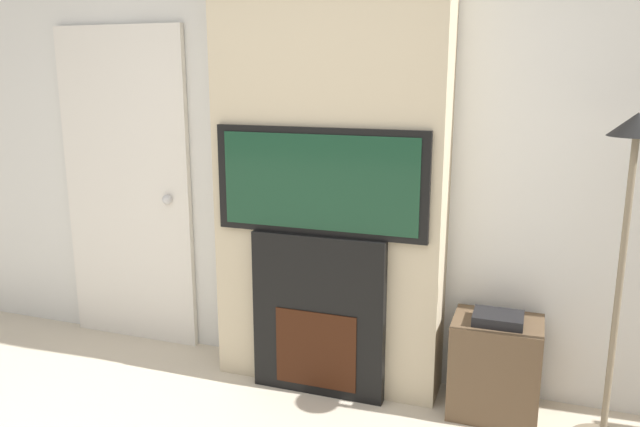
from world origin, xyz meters
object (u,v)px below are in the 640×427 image
at_px(television, 320,182).
at_px(floor_lamp, 625,233).
at_px(media_stand, 495,366).
at_px(fireplace, 320,314).

xyz_separation_m(television, floor_lamp, (1.44, -0.06, -0.13)).
distance_m(floor_lamp, media_stand, 0.94).
bearing_deg(floor_lamp, television, 177.73).
height_order(fireplace, floor_lamp, floor_lamp).
distance_m(fireplace, television, 0.73).
relative_size(fireplace, floor_lamp, 0.57).
relative_size(fireplace, television, 0.78).
bearing_deg(fireplace, television, -90.00).
relative_size(fireplace, media_stand, 1.60).
height_order(fireplace, media_stand, fireplace).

